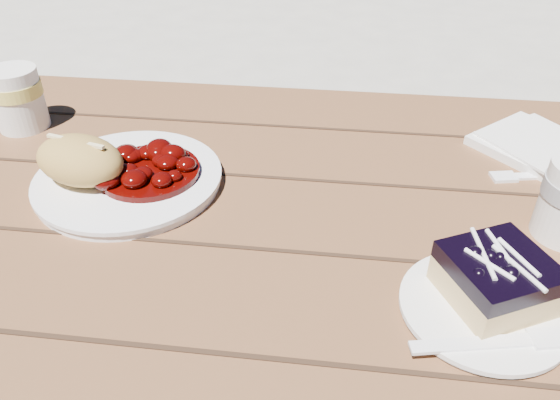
# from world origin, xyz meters

# --- Properties ---
(picnic_table) EXTENTS (2.00, 1.55, 0.75)m
(picnic_table) POSITION_xyz_m (0.00, -0.00, 0.59)
(picnic_table) COLOR brown
(picnic_table) RESTS_ON ground
(main_plate) EXTENTS (0.26, 0.26, 0.02)m
(main_plate) POSITION_xyz_m (-0.49, 0.04, 0.76)
(main_plate) COLOR white
(main_plate) RESTS_ON picnic_table
(goulash_stew) EXTENTS (0.14, 0.14, 0.04)m
(goulash_stew) POSITION_xyz_m (-0.46, 0.04, 0.79)
(goulash_stew) COLOR #3E0402
(goulash_stew) RESTS_ON main_plate
(bread_roll) EXTENTS (0.15, 0.12, 0.07)m
(bread_roll) POSITION_xyz_m (-0.55, 0.02, 0.80)
(bread_roll) COLOR #B28C44
(bread_roll) RESTS_ON main_plate
(dessert_plate) EXTENTS (0.17, 0.17, 0.01)m
(dessert_plate) POSITION_xyz_m (-0.04, -0.15, 0.76)
(dessert_plate) COLOR white
(dessert_plate) RESTS_ON picnic_table
(blueberry_cake) EXTENTS (0.13, 0.13, 0.06)m
(blueberry_cake) POSITION_xyz_m (-0.03, -0.14, 0.79)
(blueberry_cake) COLOR tan
(blueberry_cake) RESTS_ON dessert_plate
(fork_dessert) EXTENTS (0.16, 0.06, 0.00)m
(fork_dessert) POSITION_xyz_m (-0.06, -0.21, 0.76)
(fork_dessert) COLOR white
(fork_dessert) RESTS_ON dessert_plate
(napkin_stack) EXTENTS (0.21, 0.21, 0.01)m
(napkin_stack) POSITION_xyz_m (0.10, 0.21, 0.76)
(napkin_stack) COLOR white
(napkin_stack) RESTS_ON picnic_table
(fork_table) EXTENTS (0.16, 0.06, 0.00)m
(fork_table) POSITION_xyz_m (0.11, 0.13, 0.75)
(fork_table) COLOR white
(fork_table) RESTS_ON picnic_table
(second_cup) EXTENTS (0.08, 0.08, 0.10)m
(second_cup) POSITION_xyz_m (-0.73, 0.19, 0.80)
(second_cup) COLOR white
(second_cup) RESTS_ON picnic_table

